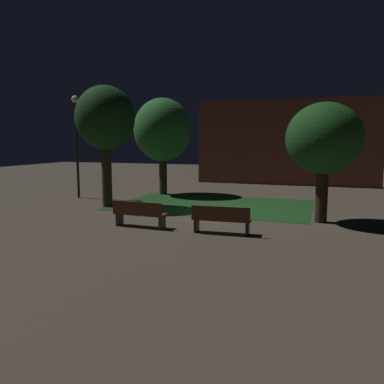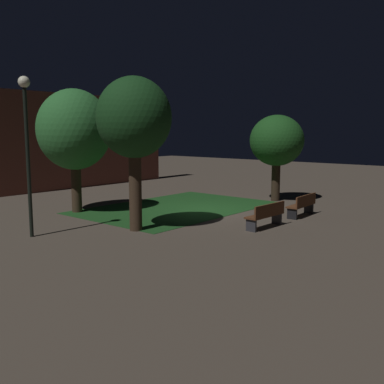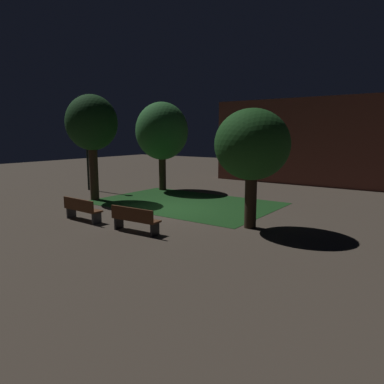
% 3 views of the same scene
% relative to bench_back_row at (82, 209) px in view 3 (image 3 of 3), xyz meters
% --- Properties ---
extents(ground_plane, '(60.00, 60.00, 0.00)m').
position_rel_bench_back_row_xyz_m(ground_plane, '(1.39, 3.68, -0.48)').
color(ground_plane, '#473D33').
extents(grass_lawn, '(8.53, 5.70, 0.01)m').
position_rel_bench_back_row_xyz_m(grass_lawn, '(1.04, 5.18, -0.48)').
color(grass_lawn, '#194219').
rests_on(grass_lawn, ground).
extents(bench_back_row, '(1.82, 0.56, 0.88)m').
position_rel_bench_back_row_xyz_m(bench_back_row, '(0.00, 0.00, 0.00)').
color(bench_back_row, '#512D19').
rests_on(bench_back_row, ground).
extents(bench_near_trees, '(1.82, 0.56, 0.88)m').
position_rel_bench_back_row_xyz_m(bench_near_trees, '(2.78, 0.00, 0.00)').
color(bench_near_trees, '#512D19').
rests_on(bench_near_trees, ground).
extents(tree_near_wall, '(3.03, 3.03, 5.09)m').
position_rel_bench_back_row_xyz_m(tree_near_wall, '(-2.45, 7.67, 2.92)').
color(tree_near_wall, '#38281C').
rests_on(tree_near_wall, ground).
extents(tree_back_left, '(2.59, 2.59, 4.15)m').
position_rel_bench_back_row_xyz_m(tree_back_left, '(5.64, 2.85, 2.40)').
color(tree_back_left, '#2D2116').
rests_on(tree_back_left, ground).
extents(tree_tall_center, '(2.51, 2.51, 5.17)m').
position_rel_bench_back_row_xyz_m(tree_tall_center, '(-3.18, 3.24, 3.27)').
color(tree_tall_center, '#38281C').
rests_on(tree_tall_center, ground).
extents(lamp_post_plaza_east, '(0.36, 0.36, 5.05)m').
position_rel_bench_back_row_xyz_m(lamp_post_plaza_east, '(-5.98, 5.11, 2.90)').
color(lamp_post_plaza_east, black).
rests_on(lamp_post_plaza_east, ground).
extents(building_wall_backdrop, '(11.65, 0.80, 5.53)m').
position_rel_bench_back_row_xyz_m(building_wall_backdrop, '(3.23, 14.62, 2.28)').
color(building_wall_backdrop, brown).
rests_on(building_wall_backdrop, ground).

